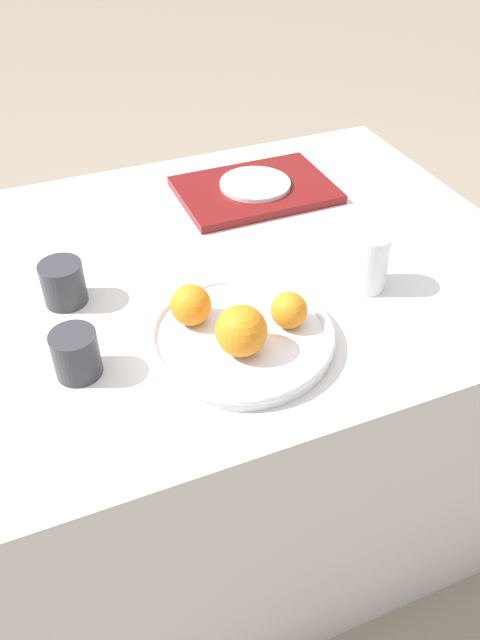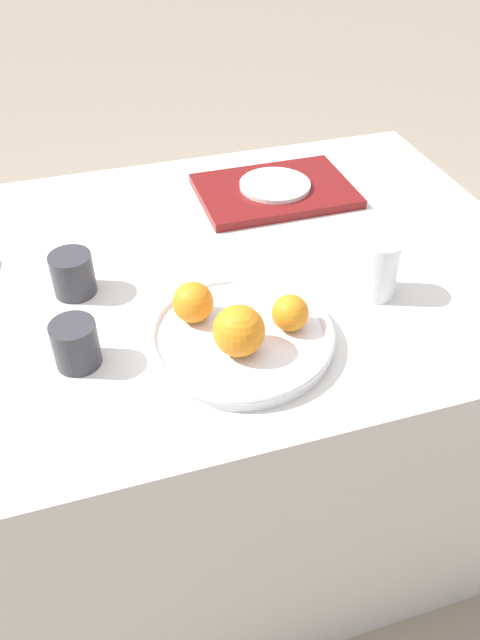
# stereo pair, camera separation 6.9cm
# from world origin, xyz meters

# --- Properties ---
(ground_plane) EXTENTS (12.00, 12.00, 0.00)m
(ground_plane) POSITION_xyz_m (0.00, 0.00, 0.00)
(ground_plane) COLOR gray
(table) EXTENTS (1.25, 0.93, 0.75)m
(table) POSITION_xyz_m (0.00, 0.00, 0.37)
(table) COLOR silver
(table) RESTS_ON ground_plane
(fruit_platter) EXTENTS (0.32, 0.32, 0.03)m
(fruit_platter) POSITION_xyz_m (-0.03, -0.24, 0.76)
(fruit_platter) COLOR silver
(fruit_platter) RESTS_ON table
(orange_0) EXTENTS (0.06, 0.06, 0.06)m
(orange_0) POSITION_xyz_m (0.05, -0.25, 0.80)
(orange_0) COLOR orange
(orange_0) RESTS_ON fruit_platter
(orange_1) EXTENTS (0.08, 0.08, 0.08)m
(orange_1) POSITION_xyz_m (-0.05, -0.28, 0.81)
(orange_1) COLOR orange
(orange_1) RESTS_ON fruit_platter
(orange_2) EXTENTS (0.07, 0.07, 0.07)m
(orange_2) POSITION_xyz_m (-0.10, -0.18, 0.80)
(orange_2) COLOR orange
(orange_2) RESTS_ON fruit_platter
(water_glass) EXTENTS (0.07, 0.07, 0.11)m
(water_glass) POSITION_xyz_m (0.24, -0.18, 0.81)
(water_glass) COLOR silver
(water_glass) RESTS_ON table
(serving_tray) EXTENTS (0.35, 0.24, 0.02)m
(serving_tray) POSITION_xyz_m (0.19, 0.23, 0.76)
(serving_tray) COLOR maroon
(serving_tray) RESTS_ON table
(side_plate) EXTENTS (0.16, 0.16, 0.01)m
(side_plate) POSITION_xyz_m (0.19, 0.23, 0.77)
(side_plate) COLOR silver
(side_plate) RESTS_ON serving_tray
(cup_0) EXTENTS (0.08, 0.08, 0.08)m
(cup_0) POSITION_xyz_m (-0.28, -0.01, 0.79)
(cup_0) COLOR #333338
(cup_0) RESTS_ON table
(cup_2) EXTENTS (0.07, 0.07, 0.08)m
(cup_2) POSITION_xyz_m (-0.30, -0.20, 0.79)
(cup_2) COLOR #333338
(cup_2) RESTS_ON table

